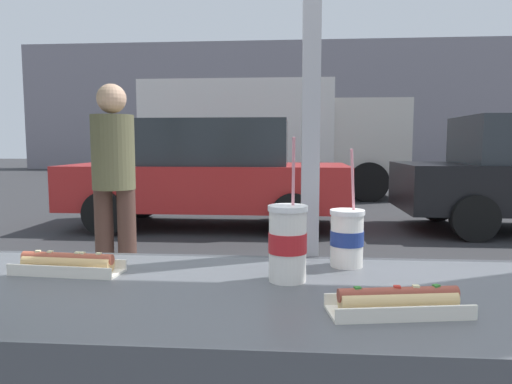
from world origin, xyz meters
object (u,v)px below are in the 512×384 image
at_px(parked_car_red, 210,173).
at_px(box_truck, 269,135).
at_px(soda_cup_left, 288,242).
at_px(soda_cup_right, 347,237).
at_px(hotdog_tray_near, 68,264).
at_px(hotdog_tray_far, 398,302).
at_px(pedestrian, 114,177).

height_order(parked_car_red, box_truck, box_truck).
relative_size(soda_cup_left, box_truck, 0.05).
xyz_separation_m(soda_cup_right, box_truck, (-0.76, 10.73, 0.46)).
bearing_deg(box_truck, parked_car_red, -98.72).
xyz_separation_m(parked_car_red, box_truck, (0.70, 4.56, 0.69)).
relative_size(hotdog_tray_near, parked_car_red, 0.06).
height_order(soda_cup_right, hotdog_tray_near, soda_cup_right).
bearing_deg(hotdog_tray_far, box_truck, 94.23).
xyz_separation_m(hotdog_tray_near, parked_car_red, (-0.77, 6.28, -0.18)).
xyz_separation_m(soda_cup_right, parked_car_red, (-1.46, 6.16, -0.23)).
relative_size(hotdog_tray_near, hotdog_tray_far, 1.00).
xyz_separation_m(soda_cup_left, parked_car_red, (-1.31, 6.31, -0.24)).
distance_m(parked_car_red, box_truck, 4.67).
distance_m(parked_car_red, pedestrian, 3.91).
bearing_deg(parked_car_red, pedestrian, -90.61).
distance_m(soda_cup_left, soda_cup_right, 0.21).
relative_size(soda_cup_right, hotdog_tray_far, 1.12).
height_order(soda_cup_right, parked_car_red, parked_car_red).
bearing_deg(pedestrian, hotdog_tray_far, -59.04).
xyz_separation_m(hotdog_tray_far, pedestrian, (-1.56, 2.60, 0.04)).
relative_size(hotdog_tray_near, pedestrian, 0.17).
relative_size(hotdog_tray_near, box_truck, 0.04).
height_order(soda_cup_left, soda_cup_right, soda_cup_left).
xyz_separation_m(hotdog_tray_near, hotdog_tray_far, (0.75, -0.22, -0.00)).
distance_m(box_truck, pedestrian, 8.51).
bearing_deg(hotdog_tray_near, box_truck, 90.35).
height_order(soda_cup_right, box_truck, box_truck).
distance_m(hotdog_tray_far, pedestrian, 3.03).
relative_size(hotdog_tray_far, box_truck, 0.04).
distance_m(soda_cup_right, box_truck, 10.76).
xyz_separation_m(hotdog_tray_near, box_truck, (-0.07, 10.85, 0.51)).
bearing_deg(hotdog_tray_near, soda_cup_left, -2.38).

